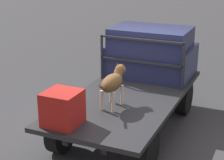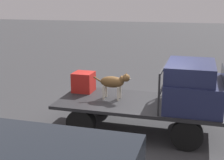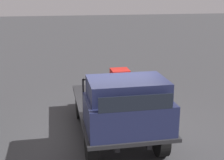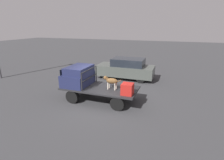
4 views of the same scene
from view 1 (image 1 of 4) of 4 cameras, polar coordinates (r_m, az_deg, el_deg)
The scene contains 6 objects.
ground_plane at distance 7.53m, azimuth 2.55°, elevation -7.59°, with size 80.00×80.00×0.00m, color #38383A.
flatbed_truck at distance 7.30m, azimuth 2.62°, elevation -3.60°, with size 4.06×1.90×0.77m.
truck_cab at distance 8.24m, azimuth 6.03°, elevation 4.17°, with size 1.30×1.78×1.07m.
truck_headboard at distance 7.58m, azimuth 4.41°, elevation 3.84°, with size 0.04×1.78×0.96m.
dog at distance 6.52m, azimuth 0.23°, elevation -0.25°, with size 1.01×0.29×0.72m.
cargo_crate at distance 5.94m, azimuth -7.55°, elevation -4.26°, with size 0.55×0.55×0.55m.
Camera 1 is at (-6.29, -2.44, 3.36)m, focal length 60.00 mm.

